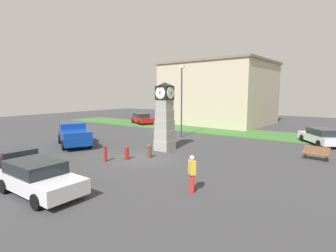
% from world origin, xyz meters
% --- Properties ---
extents(ground_plane, '(83.44, 83.44, 0.00)m').
position_xyz_m(ground_plane, '(0.00, 0.00, 0.00)').
color(ground_plane, '#38383A').
extents(clock_tower, '(1.42, 1.38, 5.23)m').
position_xyz_m(clock_tower, '(-0.39, 3.14, 2.45)').
color(clock_tower, gray).
rests_on(clock_tower, ground_plane).
extents(bollard_near_tower, '(0.20, 0.20, 1.08)m').
position_xyz_m(bollard_near_tower, '(-1.51, -1.86, 0.55)').
color(bollard_near_tower, maroon).
rests_on(bollard_near_tower, ground_plane).
extents(bollard_mid_row, '(0.29, 0.29, 0.92)m').
position_xyz_m(bollard_mid_row, '(-0.79, -0.65, 0.47)').
color(bollard_mid_row, maroon).
rests_on(bollard_mid_row, ground_plane).
extents(bollard_far_row, '(0.31, 0.31, 0.93)m').
position_xyz_m(bollard_far_row, '(0.16, 0.58, 0.47)').
color(bollard_far_row, brown).
rests_on(bollard_far_row, ground_plane).
extents(car_near_tower, '(4.23, 2.19, 1.48)m').
position_xyz_m(car_near_tower, '(-3.20, -6.67, 0.75)').
color(car_near_tower, black).
rests_on(car_near_tower, ground_plane).
extents(car_by_building, '(4.57, 2.07, 1.45)m').
position_xyz_m(car_by_building, '(0.33, -7.27, 0.75)').
color(car_by_building, silver).
rests_on(car_by_building, ground_plane).
extents(car_far_lot, '(4.71, 3.68, 1.48)m').
position_xyz_m(car_far_lot, '(-13.44, 15.40, 0.76)').
color(car_far_lot, '#A51111').
rests_on(car_far_lot, ground_plane).
extents(car_silver_hatch, '(4.14, 4.79, 1.44)m').
position_xyz_m(car_silver_hatch, '(9.39, 12.60, 0.74)').
color(car_silver_hatch, silver).
rests_on(car_silver_hatch, ground_plane).
extents(pickup_truck, '(5.59, 4.27, 1.85)m').
position_xyz_m(pickup_truck, '(-7.69, 0.14, 0.93)').
color(pickup_truck, navy).
rests_on(pickup_truck, ground_plane).
extents(bench, '(1.65, 0.73, 0.90)m').
position_xyz_m(bench, '(9.59, 6.51, 0.52)').
color(bench, brown).
rests_on(bench, ground_plane).
extents(pedestrian_near_bench, '(0.46, 0.44, 1.70)m').
position_xyz_m(pedestrian_near_bench, '(5.76, -3.22, 0.97)').
color(pedestrian_near_bench, red).
rests_on(pedestrian_near_bench, ground_plane).
extents(street_lamp_far_side, '(0.50, 0.24, 7.10)m').
position_xyz_m(street_lamp_far_side, '(-2.63, 9.07, 4.06)').
color(street_lamp_far_side, '#333338').
rests_on(street_lamp_far_side, ground_plane).
extents(warehouse_blue_far, '(15.12, 12.73, 8.74)m').
position_xyz_m(warehouse_blue_far, '(-4.92, 22.58, 4.38)').
color(warehouse_blue_far, '#B7A88E').
rests_on(warehouse_blue_far, ground_plane).
extents(grass_verge_far, '(50.07, 6.06, 0.04)m').
position_xyz_m(grass_verge_far, '(-1.22, 15.30, 0.02)').
color(grass_verge_far, '#386B2D').
rests_on(grass_verge_far, ground_plane).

